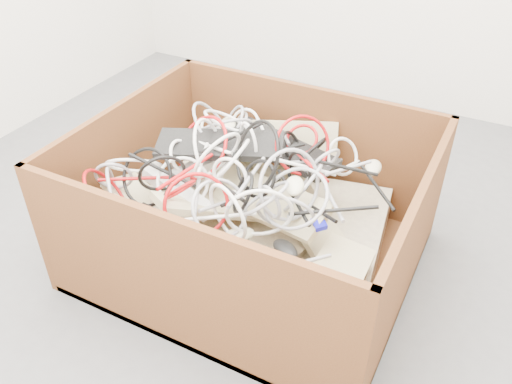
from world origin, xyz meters
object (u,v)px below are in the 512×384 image
at_px(power_strip_right, 178,192).
at_px(vga_plug, 319,224).
at_px(power_strip_left, 198,167).
at_px(cardboard_box, 250,229).

distance_m(power_strip_right, vga_plug, 0.50).
height_order(power_strip_left, power_strip_right, power_strip_left).
height_order(power_strip_left, vga_plug, power_strip_left).
height_order(power_strip_right, vga_plug, power_strip_right).
xyz_separation_m(cardboard_box, power_strip_right, (-0.20, -0.14, 0.19)).
xyz_separation_m(power_strip_left, vga_plug, (0.49, -0.07, -0.02)).
bearing_deg(vga_plug, cardboard_box, -152.12).
bearing_deg(cardboard_box, power_strip_left, -174.25).
height_order(cardboard_box, power_strip_left, cardboard_box).
distance_m(power_strip_left, vga_plug, 0.50).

